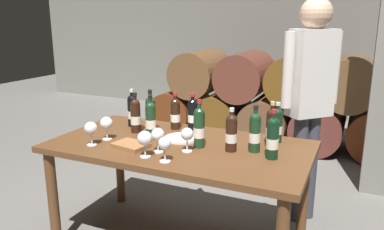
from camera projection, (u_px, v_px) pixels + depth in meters
The scene contains 24 objects.
cellar_back_wall at pixel (295, 29), 6.06m from camera, with size 10.00×0.24×2.80m, color slate.
barrel_stack at pixel (269, 100), 4.86m from camera, with size 3.12×0.90×1.15m.
dining_table at pixel (180, 157), 2.54m from camera, with size 1.70×0.90×0.76m.
wine_bottle_0 at pixel (135, 115), 2.74m from camera, with size 0.07×0.07×0.29m.
wine_bottle_1 at pixel (231, 132), 2.35m from camera, with size 0.07×0.07×0.28m.
wine_bottle_2 at pixel (132, 110), 2.90m from camera, with size 0.07×0.07×0.29m.
wine_bottle_3 at pixel (151, 114), 2.74m from camera, with size 0.07×0.07×0.31m.
wine_bottle_4 at pixel (175, 113), 2.82m from camera, with size 0.07×0.07×0.27m.
wine_bottle_5 at pixel (255, 132), 2.34m from camera, with size 0.07×0.07×0.29m.
wine_bottle_6 at pixel (193, 114), 2.81m from camera, with size 0.07×0.07×0.27m.
wine_bottle_7 at pixel (199, 127), 2.42m from camera, with size 0.07×0.07×0.31m.
wine_bottle_8 at pixel (273, 138), 2.22m from camera, with size 0.07×0.07×0.30m.
wine_bottle_9 at pixel (272, 127), 2.44m from camera, with size 0.07×0.07×0.30m.
wine_bottle_10 at pixel (151, 119), 2.63m from camera, with size 0.07×0.07×0.30m.
wine_bottle_11 at pixel (277, 125), 2.52m from camera, with size 0.07×0.07×0.27m.
wine_glass_0 at pixel (187, 135), 2.34m from camera, with size 0.08×0.08×0.15m.
wine_glass_1 at pixel (91, 129), 2.46m from camera, with size 0.09×0.09×0.16m.
wine_glass_2 at pixel (145, 139), 2.25m from camera, with size 0.09×0.09×0.16m.
wine_glass_3 at pixel (165, 144), 2.17m from camera, with size 0.08×0.08×0.15m.
wine_glass_4 at pixel (158, 135), 2.33m from camera, with size 0.08×0.08×0.16m.
wine_glass_5 at pixel (106, 124), 2.57m from camera, with size 0.09×0.09×0.16m.
tasting_notebook at pixel (131, 145), 2.44m from camera, with size 0.22×0.16×0.03m, color #936038.
serving_plate at pixel (182, 138), 2.61m from camera, with size 0.24×0.24×0.01m, color white.
sommelier_presenting at pixel (310, 91), 2.82m from camera, with size 0.37×0.38×1.72m.
Camera 1 is at (1.06, -2.14, 1.57)m, focal length 35.47 mm.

